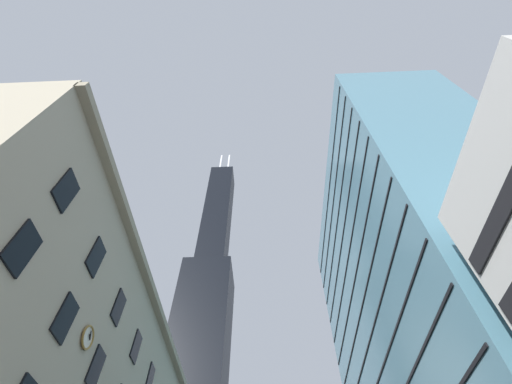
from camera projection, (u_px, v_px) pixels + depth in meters
dark_skyscraper at (196, 373)px, 98.17m from camera, size 24.38×24.38×172.90m
glass_office_midrise at (423, 310)px, 43.16m from camera, size 15.53×41.55×56.22m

